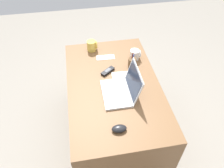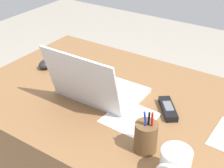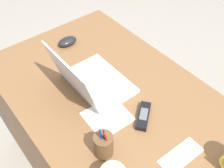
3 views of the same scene
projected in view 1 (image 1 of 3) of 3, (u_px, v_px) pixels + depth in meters
ground_plane at (113, 133)px, 2.43m from camera, size 6.00×6.00×0.00m
desk at (113, 112)px, 2.16m from camera, size 1.29×0.78×0.76m
laptop at (122, 89)px, 1.78m from camera, size 0.32×0.28×0.24m
computer_mouse at (119, 129)px, 1.55m from camera, size 0.07×0.11×0.04m
coffee_mug_white at (135, 55)px, 2.10m from camera, size 0.09×0.10×0.10m
coffee_mug_tall at (92, 46)px, 2.20m from camera, size 0.09×0.10×0.10m
cordless_phone at (108, 71)px, 1.99m from camera, size 0.12×0.14×0.03m
pen_holder at (132, 63)px, 2.01m from camera, size 0.07×0.07×0.16m
paper_note_near_laptop at (122, 78)px, 1.94m from camera, size 0.17×0.18×0.00m
paper_note_left at (106, 57)px, 2.15m from camera, size 0.08×0.18×0.00m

